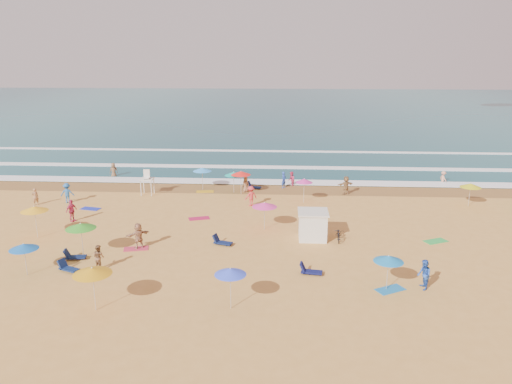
{
  "coord_description": "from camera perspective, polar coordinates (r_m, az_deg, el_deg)",
  "views": [
    {
      "loc": [
        3.95,
        -35.94,
        13.32
      ],
      "look_at": [
        1.5,
        6.0,
        1.5
      ],
      "focal_mm": 35.0,
      "sensor_mm": 36.0,
      "label": 1
    }
  ],
  "objects": [
    {
      "name": "ground",
      "position": [
        38.53,
        -2.75,
        -4.53
      ],
      "size": [
        220.0,
        220.0,
        0.0
      ],
      "primitive_type": "plane",
      "color": "gold",
      "rests_on": "ground"
    },
    {
      "name": "beach_umbrellas",
      "position": [
        37.88,
        -4.06,
        -1.56
      ],
      "size": [
        61.67,
        26.45,
        0.74
      ],
      "color": "#F9AF1A",
      "rests_on": "ground"
    },
    {
      "name": "towels",
      "position": [
        36.19,
        0.02,
        -5.86
      ],
      "size": [
        46.31,
        27.04,
        0.03
      ],
      "color": "red",
      "rests_on": "ground"
    },
    {
      "name": "loungers",
      "position": [
        36.78,
        9.8,
        -5.48
      ],
      "size": [
        42.13,
        21.28,
        0.34
      ],
      "color": "#0E1B46",
      "rests_on": "ground"
    },
    {
      "name": "cabana_roof",
      "position": [
        36.63,
        6.54,
        -2.29
      ],
      "size": [
        2.2,
        2.2,
        0.12
      ],
      "primitive_type": "cube",
      "color": "silver",
      "rests_on": "cabana"
    },
    {
      "name": "beachgoers",
      "position": [
        43.02,
        -4.66,
        -1.22
      ],
      "size": [
        50.4,
        26.52,
        2.1
      ],
      "color": "tan",
      "rests_on": "ground"
    },
    {
      "name": "ocean",
      "position": [
        120.74,
        1.47,
        9.37
      ],
      "size": [
        220.0,
        140.0,
        0.18
      ],
      "primitive_type": "cube",
      "color": "#0C4756",
      "rests_on": "ground"
    },
    {
      "name": "lifeguard_stand",
      "position": [
        49.18,
        -12.31,
        0.9
      ],
      "size": [
        1.2,
        1.2,
        2.1
      ],
      "primitive_type": null,
      "color": "white",
      "rests_on": "ground"
    },
    {
      "name": "surf_foam",
      "position": [
        58.9,
        -0.59,
        2.74
      ],
      "size": [
        200.0,
        18.7,
        0.05
      ],
      "color": "white",
      "rests_on": "ground"
    },
    {
      "name": "wet_sand",
      "position": [
        50.39,
        -1.27,
        0.39
      ],
      "size": [
        220.0,
        220.0,
        0.0
      ],
      "primitive_type": "plane",
      "color": "olive",
      "rests_on": "ground"
    },
    {
      "name": "cabana",
      "position": [
        36.97,
        6.49,
        -3.86
      ],
      "size": [
        2.0,
        2.0,
        2.0
      ],
      "primitive_type": "cube",
      "color": "silver",
      "rests_on": "ground"
    },
    {
      "name": "bicycle",
      "position": [
        37.03,
        9.44,
        -4.8
      ],
      "size": [
        0.75,
        1.85,
        0.95
      ],
      "primitive_type": "imported",
      "rotation": [
        0.0,
        0.0,
        -0.06
      ],
      "color": "black",
      "rests_on": "ground"
    }
  ]
}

